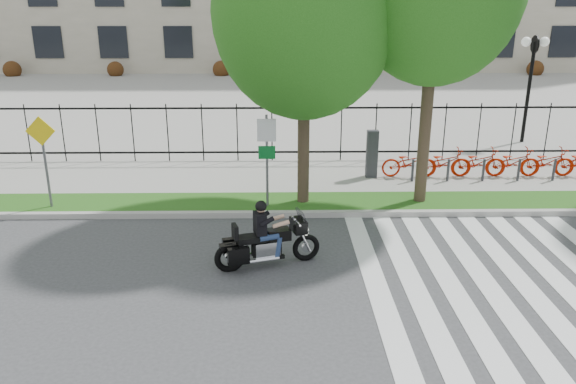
{
  "coord_description": "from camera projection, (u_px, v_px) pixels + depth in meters",
  "views": [
    {
      "loc": [
        0.25,
        -9.84,
        5.42
      ],
      "look_at": [
        0.46,
        3.0,
        1.07
      ],
      "focal_mm": 35.0,
      "sensor_mm": 36.0,
      "label": 1
    }
  ],
  "objects": [
    {
      "name": "motorcycle_rider",
      "position": [
        267.0,
        240.0,
        11.98
      ],
      "size": [
        2.29,
        1.07,
        1.82
      ],
      "color": "black",
      "rests_on": "ground"
    },
    {
      "name": "lamp_post_right",
      "position": [
        532.0,
        63.0,
        21.54
      ],
      "size": [
        1.06,
        0.7,
        4.25
      ],
      "color": "black",
      "rests_on": "ground"
    },
    {
      "name": "sign_pole_warning",
      "position": [
        43.0,
        150.0,
        14.74
      ],
      "size": [
        0.78,
        0.09,
        2.49
      ],
      "color": "#59595B",
      "rests_on": "grass_verge"
    },
    {
      "name": "iron_fence",
      "position": [
        272.0,
        132.0,
        19.39
      ],
      "size": [
        30.0,
        0.06,
        2.0
      ],
      "primitive_type": null,
      "color": "black",
      "rests_on": "sidewalk"
    },
    {
      "name": "ground",
      "position": [
        267.0,
        292.0,
        11.05
      ],
      "size": [
        120.0,
        120.0,
        0.0
      ],
      "primitive_type": "plane",
      "color": "#37373A",
      "rests_on": "ground"
    },
    {
      "name": "curb",
      "position": [
        270.0,
        214.0,
        14.91
      ],
      "size": [
        60.0,
        0.2,
        0.15
      ],
      "primitive_type": "cube",
      "color": "#9E9B95",
      "rests_on": "ground"
    },
    {
      "name": "grass_verge",
      "position": [
        271.0,
        203.0,
        15.71
      ],
      "size": [
        60.0,
        1.5,
        0.15
      ],
      "primitive_type": "cube",
      "color": "#1F4912",
      "rests_on": "ground"
    },
    {
      "name": "crosswalk_stripes",
      "position": [
        510.0,
        290.0,
        11.12
      ],
      "size": [
        5.7,
        8.0,
        0.01
      ],
      "primitive_type": null,
      "color": "silver",
      "rests_on": "ground"
    },
    {
      "name": "bike_share_station",
      "position": [
        545.0,
        162.0,
        17.8
      ],
      "size": [
        11.05,
        0.84,
        1.5
      ],
      "color": "#2D2D33",
      "rests_on": "sidewalk"
    },
    {
      "name": "plaza",
      "position": [
        275.0,
        94.0,
        34.71
      ],
      "size": [
        80.0,
        34.0,
        0.1
      ],
      "primitive_type": "cube",
      "color": "gray",
      "rests_on": "ground"
    },
    {
      "name": "sidewalk",
      "position": [
        272.0,
        177.0,
        18.08
      ],
      "size": [
        60.0,
        3.5,
        0.15
      ],
      "primitive_type": "cube",
      "color": "gray",
      "rests_on": "ground"
    },
    {
      "name": "sign_pole_regulatory",
      "position": [
        267.0,
        149.0,
        14.83
      ],
      "size": [
        0.5,
        0.09,
        2.5
      ],
      "color": "#59595B",
      "rests_on": "grass_verge"
    },
    {
      "name": "street_tree_1",
      "position": [
        305.0,
        12.0,
        14.09
      ],
      "size": [
        4.74,
        4.74,
        7.78
      ],
      "color": "#382B1F",
      "rests_on": "grass_verge"
    }
  ]
}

